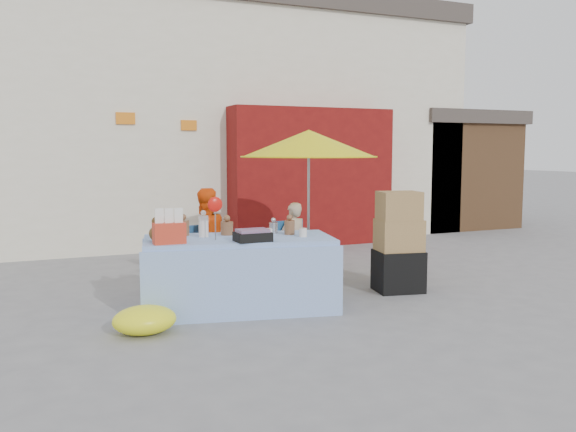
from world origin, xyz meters
name	(u,v)px	position (x,y,z in m)	size (l,w,h in m)	color
ground	(299,308)	(0.00, 0.00, 0.00)	(80.00, 80.00, 0.00)	slate
backdrop	(181,93)	(0.52, 7.52, 3.10)	(14.00, 8.00, 7.80)	silver
market_table	(238,272)	(-0.65, 0.22, 0.43)	(2.32, 1.43, 1.30)	#94B3ED
chair_left	(208,273)	(-0.74, 1.15, 0.26)	(0.57, 0.57, 0.85)	#1D4F88
chair_right	(297,265)	(0.51, 1.15, 0.26)	(0.57, 0.57, 0.85)	#1D4F88
vendor_orange	(205,240)	(-0.74, 1.29, 0.66)	(0.64, 0.50, 1.33)	#FF540D
vendor_beige	(293,242)	(0.51, 1.29, 0.55)	(0.40, 0.26, 1.10)	tan
umbrella	(309,144)	(0.81, 1.44, 1.89)	(1.90, 1.90, 2.09)	gray
box_stack	(399,246)	(1.52, 0.24, 0.59)	(0.66, 0.58, 1.29)	black
tarp_bundle	(145,320)	(-1.81, -0.31, 0.14)	(0.63, 0.50, 0.28)	#F1F319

